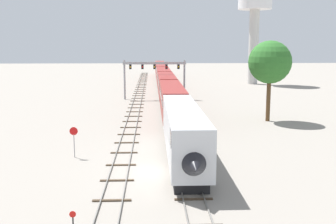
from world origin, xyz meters
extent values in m
plane|color=gray|center=(0.00, 0.00, 0.00)|extent=(400.00, 400.00, 0.00)
cube|color=slate|center=(1.28, 60.00, 0.08)|extent=(0.07, 200.00, 0.16)
cube|color=slate|center=(2.72, 60.00, 0.08)|extent=(0.07, 200.00, 0.16)
cube|color=#473828|center=(2.00, -6.00, 0.05)|extent=(2.60, 0.24, 0.10)
cube|color=#473828|center=(2.00, -2.00, 0.05)|extent=(2.60, 0.24, 0.10)
cube|color=#473828|center=(2.00, 2.00, 0.05)|extent=(2.60, 0.24, 0.10)
cube|color=#473828|center=(2.00, 6.00, 0.05)|extent=(2.60, 0.24, 0.10)
cube|color=#473828|center=(2.00, 10.00, 0.05)|extent=(2.60, 0.24, 0.10)
cube|color=#473828|center=(2.00, 14.00, 0.05)|extent=(2.60, 0.24, 0.10)
cube|color=#473828|center=(2.00, 18.00, 0.05)|extent=(2.60, 0.24, 0.10)
cube|color=#473828|center=(2.00, 22.00, 0.05)|extent=(2.60, 0.24, 0.10)
cube|color=#473828|center=(2.00, 26.00, 0.05)|extent=(2.60, 0.24, 0.10)
cube|color=#473828|center=(2.00, 30.00, 0.05)|extent=(2.60, 0.24, 0.10)
cube|color=#473828|center=(2.00, 34.00, 0.05)|extent=(2.60, 0.24, 0.10)
cube|color=#473828|center=(2.00, 38.00, 0.05)|extent=(2.60, 0.24, 0.10)
cube|color=#473828|center=(2.00, 42.00, 0.05)|extent=(2.60, 0.24, 0.10)
cube|color=#473828|center=(2.00, 46.00, 0.05)|extent=(2.60, 0.24, 0.10)
cube|color=#473828|center=(2.00, 50.00, 0.05)|extent=(2.60, 0.24, 0.10)
cube|color=#473828|center=(2.00, 54.00, 0.05)|extent=(2.60, 0.24, 0.10)
cube|color=#473828|center=(2.00, 58.00, 0.05)|extent=(2.60, 0.24, 0.10)
cube|color=#473828|center=(2.00, 62.00, 0.05)|extent=(2.60, 0.24, 0.10)
cube|color=#473828|center=(2.00, 66.00, 0.05)|extent=(2.60, 0.24, 0.10)
cube|color=#473828|center=(2.00, 70.00, 0.05)|extent=(2.60, 0.24, 0.10)
cube|color=#473828|center=(2.00, 74.00, 0.05)|extent=(2.60, 0.24, 0.10)
cube|color=#473828|center=(2.00, 78.00, 0.05)|extent=(2.60, 0.24, 0.10)
cube|color=#473828|center=(2.00, 82.00, 0.05)|extent=(2.60, 0.24, 0.10)
cube|color=#473828|center=(2.00, 86.00, 0.05)|extent=(2.60, 0.24, 0.10)
cube|color=#473828|center=(2.00, 90.00, 0.05)|extent=(2.60, 0.24, 0.10)
cube|color=#473828|center=(2.00, 94.00, 0.05)|extent=(2.60, 0.24, 0.10)
cube|color=#473828|center=(2.00, 98.00, 0.05)|extent=(2.60, 0.24, 0.10)
cube|color=#473828|center=(2.00, 102.00, 0.05)|extent=(2.60, 0.24, 0.10)
cube|color=#473828|center=(2.00, 106.00, 0.05)|extent=(2.60, 0.24, 0.10)
cube|color=#473828|center=(2.00, 110.00, 0.05)|extent=(2.60, 0.24, 0.10)
cube|color=#473828|center=(2.00, 114.00, 0.05)|extent=(2.60, 0.24, 0.10)
cube|color=#473828|center=(2.00, 118.00, 0.05)|extent=(2.60, 0.24, 0.10)
cube|color=#473828|center=(2.00, 122.00, 0.05)|extent=(2.60, 0.24, 0.10)
cube|color=#473828|center=(2.00, 126.00, 0.05)|extent=(2.60, 0.24, 0.10)
cube|color=#473828|center=(2.00, 130.00, 0.05)|extent=(2.60, 0.24, 0.10)
cube|color=#473828|center=(2.00, 134.00, 0.05)|extent=(2.60, 0.24, 0.10)
cube|color=#473828|center=(2.00, 138.00, 0.05)|extent=(2.60, 0.24, 0.10)
cube|color=#473828|center=(2.00, 142.00, 0.05)|extent=(2.60, 0.24, 0.10)
cube|color=#473828|center=(2.00, 146.00, 0.05)|extent=(2.60, 0.24, 0.10)
cube|color=#473828|center=(2.00, 150.00, 0.05)|extent=(2.60, 0.24, 0.10)
cube|color=#473828|center=(2.00, 154.00, 0.05)|extent=(2.60, 0.24, 0.10)
cube|color=#473828|center=(2.00, 158.00, 0.05)|extent=(2.60, 0.24, 0.10)
cube|color=slate|center=(-4.22, 40.00, 0.08)|extent=(0.07, 160.00, 0.16)
cube|color=slate|center=(-2.78, 40.00, 0.08)|extent=(0.07, 160.00, 0.16)
cube|color=#473828|center=(-3.50, -6.00, 0.05)|extent=(2.60, 0.24, 0.10)
cube|color=#473828|center=(-3.50, -2.00, 0.05)|extent=(2.60, 0.24, 0.10)
cube|color=#473828|center=(-3.50, 2.00, 0.05)|extent=(2.60, 0.24, 0.10)
cube|color=#473828|center=(-3.50, 6.00, 0.05)|extent=(2.60, 0.24, 0.10)
cube|color=#473828|center=(-3.50, 10.00, 0.05)|extent=(2.60, 0.24, 0.10)
cube|color=#473828|center=(-3.50, 14.00, 0.05)|extent=(2.60, 0.24, 0.10)
cube|color=#473828|center=(-3.50, 18.00, 0.05)|extent=(2.60, 0.24, 0.10)
cube|color=#473828|center=(-3.50, 22.00, 0.05)|extent=(2.60, 0.24, 0.10)
cube|color=#473828|center=(-3.50, 26.00, 0.05)|extent=(2.60, 0.24, 0.10)
cube|color=#473828|center=(-3.50, 30.00, 0.05)|extent=(2.60, 0.24, 0.10)
cube|color=#473828|center=(-3.50, 34.00, 0.05)|extent=(2.60, 0.24, 0.10)
cube|color=#473828|center=(-3.50, 38.00, 0.05)|extent=(2.60, 0.24, 0.10)
cube|color=#473828|center=(-3.50, 42.00, 0.05)|extent=(2.60, 0.24, 0.10)
cube|color=#473828|center=(-3.50, 46.00, 0.05)|extent=(2.60, 0.24, 0.10)
cube|color=#473828|center=(-3.50, 50.00, 0.05)|extent=(2.60, 0.24, 0.10)
cube|color=#473828|center=(-3.50, 54.00, 0.05)|extent=(2.60, 0.24, 0.10)
cube|color=#473828|center=(-3.50, 58.00, 0.05)|extent=(2.60, 0.24, 0.10)
cube|color=#473828|center=(-3.50, 62.00, 0.05)|extent=(2.60, 0.24, 0.10)
cube|color=#473828|center=(-3.50, 66.00, 0.05)|extent=(2.60, 0.24, 0.10)
cube|color=#473828|center=(-3.50, 70.00, 0.05)|extent=(2.60, 0.24, 0.10)
cube|color=#473828|center=(-3.50, 74.00, 0.05)|extent=(2.60, 0.24, 0.10)
cube|color=#473828|center=(-3.50, 78.00, 0.05)|extent=(2.60, 0.24, 0.10)
cube|color=#473828|center=(-3.50, 82.00, 0.05)|extent=(2.60, 0.24, 0.10)
cube|color=#473828|center=(-3.50, 86.00, 0.05)|extent=(2.60, 0.24, 0.10)
cube|color=#473828|center=(-3.50, 90.00, 0.05)|extent=(2.60, 0.24, 0.10)
cube|color=#473828|center=(-3.50, 94.00, 0.05)|extent=(2.60, 0.24, 0.10)
cube|color=#473828|center=(-3.50, 98.00, 0.05)|extent=(2.60, 0.24, 0.10)
cube|color=#473828|center=(-3.50, 102.00, 0.05)|extent=(2.60, 0.24, 0.10)
cube|color=#473828|center=(-3.50, 106.00, 0.05)|extent=(2.60, 0.24, 0.10)
cube|color=#473828|center=(-3.50, 110.00, 0.05)|extent=(2.60, 0.24, 0.10)
cube|color=#473828|center=(-3.50, 114.00, 0.05)|extent=(2.60, 0.24, 0.10)
cube|color=#473828|center=(-3.50, 118.00, 0.05)|extent=(2.60, 0.24, 0.10)
cube|color=silver|center=(2.00, 3.44, 2.90)|extent=(3.00, 18.89, 3.80)
cone|color=black|center=(2.00, -6.20, 2.50)|extent=(2.88, 2.60, 2.88)
cube|color=black|center=(2.00, -4.80, 4.04)|extent=(3.04, 1.80, 1.10)
cube|color=black|center=(2.00, 3.44, 0.50)|extent=(2.52, 17.00, 1.00)
cube|color=maroon|center=(2.00, 23.33, 2.90)|extent=(3.00, 18.89, 3.80)
cube|color=black|center=(2.00, 23.33, 3.30)|extent=(3.04, 17.38, 0.90)
cube|color=black|center=(2.00, 23.33, 0.50)|extent=(2.52, 17.00, 1.00)
cube|color=maroon|center=(2.00, 43.22, 2.90)|extent=(3.00, 18.89, 3.80)
cube|color=black|center=(2.00, 43.22, 3.30)|extent=(3.04, 17.38, 0.90)
cube|color=black|center=(2.00, 43.22, 0.50)|extent=(2.52, 17.00, 1.00)
cube|color=maroon|center=(2.00, 63.11, 2.90)|extent=(3.00, 18.89, 3.80)
cube|color=black|center=(2.00, 63.11, 3.30)|extent=(3.04, 17.38, 0.90)
cube|color=black|center=(2.00, 63.11, 0.50)|extent=(2.52, 17.00, 1.00)
cube|color=maroon|center=(2.00, 83.00, 2.90)|extent=(3.00, 18.89, 3.80)
cube|color=black|center=(2.00, 83.00, 3.30)|extent=(3.04, 17.38, 0.90)
cube|color=black|center=(2.00, 83.00, 0.50)|extent=(2.52, 17.00, 1.00)
cube|color=maroon|center=(2.00, 102.89, 2.90)|extent=(3.00, 18.89, 3.80)
cube|color=black|center=(2.00, 102.89, 3.30)|extent=(3.04, 17.38, 0.90)
cube|color=black|center=(2.00, 102.89, 0.50)|extent=(2.52, 17.00, 1.00)
cylinder|color=#999BA0|center=(-6.00, 44.99, 3.77)|extent=(0.36, 0.36, 7.54)
cylinder|color=#999BA0|center=(5.50, 44.99, 3.77)|extent=(0.36, 0.36, 7.54)
cube|color=#999BA0|center=(-0.25, 44.99, 6.94)|extent=(12.10, 0.36, 0.50)
cube|color=black|center=(-4.85, 45.04, 6.24)|extent=(0.44, 0.32, 0.90)
sphere|color=yellow|center=(-4.85, 44.85, 6.24)|extent=(0.28, 0.28, 0.28)
cube|color=black|center=(-2.55, 45.04, 6.24)|extent=(0.44, 0.32, 0.90)
sphere|color=red|center=(-2.55, 44.85, 6.24)|extent=(0.28, 0.28, 0.28)
cube|color=black|center=(-0.25, 45.04, 6.24)|extent=(0.44, 0.32, 0.90)
sphere|color=yellow|center=(-0.25, 44.85, 6.24)|extent=(0.28, 0.28, 0.28)
cube|color=black|center=(2.05, 45.04, 6.24)|extent=(0.44, 0.32, 0.90)
sphere|color=red|center=(2.05, 44.85, 6.24)|extent=(0.28, 0.28, 0.28)
cube|color=black|center=(4.35, 45.04, 6.24)|extent=(0.44, 0.32, 0.90)
sphere|color=yellow|center=(4.35, 44.85, 6.24)|extent=(0.28, 0.28, 0.28)
cylinder|color=beige|center=(26.38, 74.85, 9.80)|extent=(2.60, 2.60, 19.60)
cylinder|color=white|center=(26.38, 74.85, 22.07)|extent=(8.77, 8.77, 4.92)
cylinder|color=red|center=(-5.10, -10.92, 1.28)|extent=(0.36, 0.03, 0.36)
cylinder|color=gray|center=(-8.00, 4.73, 1.10)|extent=(0.08, 0.08, 2.20)
cylinder|color=red|center=(-8.00, 4.71, 2.50)|extent=(0.76, 0.03, 0.76)
cylinder|color=brown|center=(15.14, 21.85, 3.02)|extent=(0.56, 0.56, 6.03)
sphere|color=#2D6B28|center=(15.14, 21.85, 8.06)|extent=(5.79, 5.79, 5.79)
camera|label=1|loc=(-0.76, -31.38, 10.30)|focal=42.52mm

